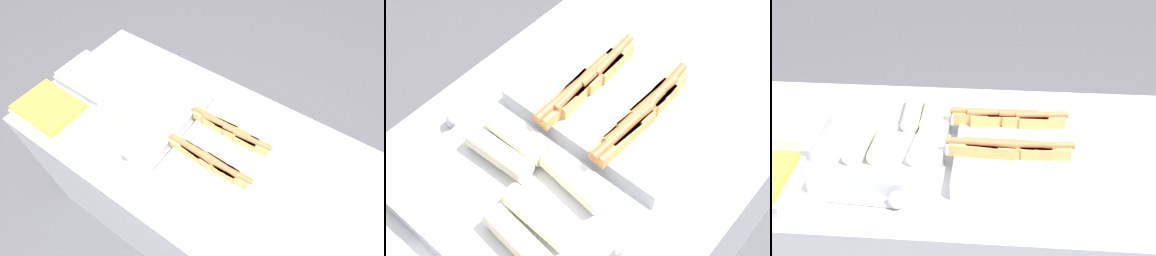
{
  "view_description": "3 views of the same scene",
  "coord_description": "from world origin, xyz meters",
  "views": [
    {
      "loc": [
        0.32,
        -0.58,
        1.94
      ],
      "look_at": [
        -0.08,
        0.0,
        0.96
      ],
      "focal_mm": 28.0,
      "sensor_mm": 36.0,
      "label": 1
    },
    {
      "loc": [
        -0.65,
        -0.49,
        1.95
      ],
      "look_at": [
        -0.08,
        0.0,
        0.96
      ],
      "focal_mm": 50.0,
      "sensor_mm": 36.0,
      "label": 2
    },
    {
      "loc": [
        0.02,
        -1.33,
        1.81
      ],
      "look_at": [
        -0.08,
        0.0,
        0.96
      ],
      "focal_mm": 50.0,
      "sensor_mm": 36.0,
      "label": 3
    }
  ],
  "objects": [
    {
      "name": "tray_hotdogs",
      "position": [
        0.05,
        -0.0,
        0.92
      ],
      "size": [
        0.37,
        0.48,
        0.1
      ],
      "color": "#B7BABF",
      "rests_on": "counter"
    },
    {
      "name": "tray_wraps",
      "position": [
        -0.3,
        -0.0,
        0.92
      ],
      "size": [
        0.35,
        0.48,
        0.1
      ],
      "color": "#B7BABF",
      "rests_on": "counter"
    },
    {
      "name": "ground_plane",
      "position": [
        0.0,
        0.0,
        0.0
      ],
      "size": [
        12.0,
        12.0,
        0.0
      ],
      "primitive_type": "plane",
      "color": "#4C4C51"
    },
    {
      "name": "serving_spoon_far",
      "position": [
        -0.25,
        0.27,
        0.9
      ],
      "size": [
        0.24,
        0.05,
        0.05
      ],
      "color": "silver",
      "rests_on": "counter"
    },
    {
      "name": "tray_side_front",
      "position": [
        -0.67,
        -0.25,
        0.92
      ],
      "size": [
        0.29,
        0.22,
        0.07
      ],
      "color": "#B7BABF",
      "rests_on": "counter"
    },
    {
      "name": "tray_side_back",
      "position": [
        -0.67,
        0.0,
        0.92
      ],
      "size": [
        0.29,
        0.22,
        0.07
      ],
      "color": "#B7BABF",
      "rests_on": "counter"
    },
    {
      "name": "serving_spoon_near",
      "position": [
        -0.25,
        -0.27,
        0.9
      ],
      "size": [
        0.23,
        0.05,
        0.05
      ],
      "color": "silver",
      "rests_on": "counter"
    },
    {
      "name": "counter",
      "position": [
        0.0,
        0.0,
        0.44
      ],
      "size": [
        1.69,
        0.78,
        0.88
      ],
      "color": "#B7BABF",
      "rests_on": "ground_plane"
    }
  ]
}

